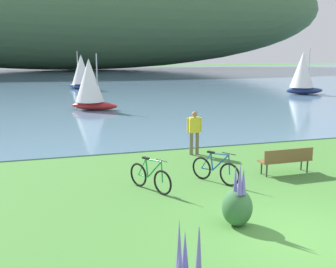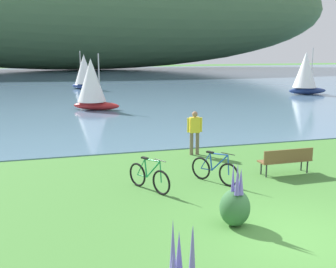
{
  "view_description": "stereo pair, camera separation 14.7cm",
  "coord_description": "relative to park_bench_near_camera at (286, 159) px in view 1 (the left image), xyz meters",
  "views": [
    {
      "loc": [
        -5.26,
        -7.35,
        4.05
      ],
      "look_at": [
        -0.93,
        6.99,
        1.0
      ],
      "focal_mm": 44.63,
      "sensor_mm": 36.0,
      "label": 1
    },
    {
      "loc": [
        -5.12,
        -7.4,
        4.05
      ],
      "look_at": [
        -0.93,
        6.99,
        1.0
      ],
      "focal_mm": 44.63,
      "sensor_mm": 36.0,
      "label": 2
    }
  ],
  "objects": [
    {
      "name": "bicycle_beside_path",
      "position": [
        -2.59,
        -0.16,
        -0.12
      ],
      "size": [
        0.98,
        1.54,
        1.01
      ],
      "color": "black",
      "rests_on": "ground"
    },
    {
      "name": "distant_hillside",
      "position": [
        -0.16,
        74.0,
        12.28
      ],
      "size": [
        107.6,
        28.0,
        25.51
      ],
      "primitive_type": "ellipsoid",
      "color": "#4C7047",
      "rests_on": "bay_water"
    },
    {
      "name": "sailboat_mid_bay",
      "position": [
        -4.49,
        16.59,
        1.28
      ],
      "size": [
        3.26,
        2.52,
        3.74
      ],
      "color": "#B22323",
      "rests_on": "bay_water"
    },
    {
      "name": "sailboat_far_off",
      "position": [
        -3.68,
        31.72,
        1.32
      ],
      "size": [
        2.82,
        3.2,
        3.83
      ],
      "color": "navy",
      "rests_on": "bay_water"
    },
    {
      "name": "park_bench_near_camera",
      "position": [
        0.0,
        0.0,
        0.0
      ],
      "size": [
        1.81,
        0.5,
        0.88
      ],
      "color": "brown",
      "rests_on": "ground"
    },
    {
      "name": "bicycle_leaning_near_bench",
      "position": [
        -4.69,
        -0.29,
        -0.12
      ],
      "size": [
        0.87,
        1.6,
        1.01
      ],
      "color": "black",
      "rests_on": "ground"
    },
    {
      "name": "bay_water",
      "position": [
        -2.29,
        44.28,
        -0.5
      ],
      "size": [
        180.0,
        80.0,
        0.04
      ],
      "primitive_type": "cube",
      "color": "#5B7F9E",
      "rests_on": "ground"
    },
    {
      "name": "sailboat_toward_hillside",
      "position": [
        15.01,
        21.2,
        1.47
      ],
      "size": [
        3.63,
        2.33,
        4.16
      ],
      "color": "navy",
      "rests_on": "bay_water"
    },
    {
      "name": "echium_bush_mid_cluster",
      "position": [
        -3.36,
        -3.26,
        -0.04
      ],
      "size": [
        0.72,
        0.72,
        1.58
      ],
      "color": "#386B3D",
      "rests_on": "ground"
    },
    {
      "name": "ground_plane",
      "position": [
        -2.29,
        -4.21,
        -0.52
      ],
      "size": [
        200.0,
        200.0,
        0.0
      ],
      "primitive_type": "plane",
      "color": "#478438"
    },
    {
      "name": "person_at_shoreline",
      "position": [
        -1.99,
        3.33,
        0.46
      ],
      "size": [
        0.61,
        0.23,
        1.71
      ],
      "color": "#72604C",
      "rests_on": "ground"
    }
  ]
}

